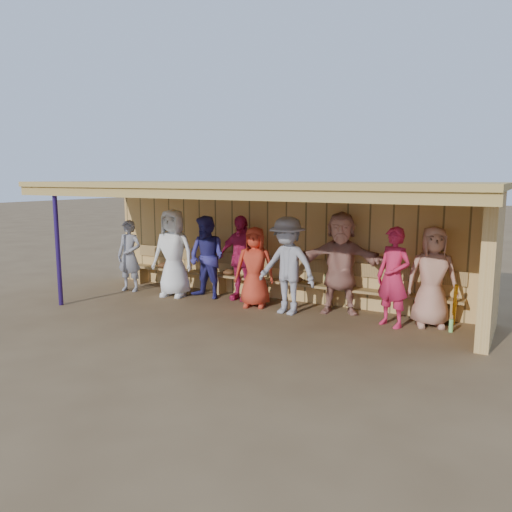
{
  "coord_description": "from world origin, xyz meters",
  "views": [
    {
      "loc": [
        4.74,
        -8.12,
        2.57
      ],
      "look_at": [
        0.0,
        0.35,
        1.05
      ],
      "focal_mm": 35.0,
      "sensor_mm": 36.0,
      "label": 1
    }
  ],
  "objects_px": {
    "player_e": "(287,266)",
    "bench": "(274,275)",
    "player_a": "(129,256)",
    "player_c": "(207,257)",
    "player_b": "(173,253)",
    "player_h": "(432,277)",
    "player_d": "(241,258)",
    "player_f": "(340,263)",
    "player_g": "(393,277)",
    "player_extra": "(255,267)"
  },
  "relations": [
    {
      "from": "player_e",
      "to": "bench",
      "type": "distance_m",
      "value": 1.18
    },
    {
      "from": "player_d",
      "to": "player_b",
      "type": "bearing_deg",
      "value": -161.85
    },
    {
      "from": "player_e",
      "to": "bench",
      "type": "height_order",
      "value": "player_e"
    },
    {
      "from": "player_f",
      "to": "player_a",
      "type": "bearing_deg",
      "value": 168.85
    },
    {
      "from": "player_a",
      "to": "player_c",
      "type": "distance_m",
      "value": 1.97
    },
    {
      "from": "player_a",
      "to": "player_e",
      "type": "distance_m",
      "value": 4.0
    },
    {
      "from": "player_c",
      "to": "player_extra",
      "type": "bearing_deg",
      "value": 1.28
    },
    {
      "from": "player_f",
      "to": "bench",
      "type": "height_order",
      "value": "player_f"
    },
    {
      "from": "player_d",
      "to": "player_g",
      "type": "distance_m",
      "value": 3.34
    },
    {
      "from": "player_d",
      "to": "bench",
      "type": "xyz_separation_m",
      "value": [
        0.63,
        0.31,
        -0.37
      ]
    },
    {
      "from": "player_a",
      "to": "player_b",
      "type": "bearing_deg",
      "value": -5.27
    },
    {
      "from": "player_e",
      "to": "player_b",
      "type": "bearing_deg",
      "value": -175.88
    },
    {
      "from": "player_c",
      "to": "player_g",
      "type": "relative_size",
      "value": 1.02
    },
    {
      "from": "player_g",
      "to": "player_d",
      "type": "bearing_deg",
      "value": -164.02
    },
    {
      "from": "player_a",
      "to": "player_b",
      "type": "height_order",
      "value": "player_b"
    },
    {
      "from": "bench",
      "to": "player_c",
      "type": "bearing_deg",
      "value": -157.64
    },
    {
      "from": "player_h",
      "to": "bench",
      "type": "bearing_deg",
      "value": 152.57
    },
    {
      "from": "player_b",
      "to": "player_e",
      "type": "bearing_deg",
      "value": -12.75
    },
    {
      "from": "player_d",
      "to": "player_e",
      "type": "distance_m",
      "value": 1.45
    },
    {
      "from": "player_extra",
      "to": "bench",
      "type": "distance_m",
      "value": 0.73
    },
    {
      "from": "bench",
      "to": "player_a",
      "type": "bearing_deg",
      "value": -165.64
    },
    {
      "from": "player_e",
      "to": "player_g",
      "type": "height_order",
      "value": "player_e"
    },
    {
      "from": "player_b",
      "to": "player_c",
      "type": "relative_size",
      "value": 1.08
    },
    {
      "from": "player_b",
      "to": "player_g",
      "type": "distance_m",
      "value": 4.76
    },
    {
      "from": "player_c",
      "to": "player_g",
      "type": "height_order",
      "value": "player_c"
    },
    {
      "from": "player_e",
      "to": "player_g",
      "type": "distance_m",
      "value": 1.97
    },
    {
      "from": "player_h",
      "to": "player_extra",
      "type": "relative_size",
      "value": 1.09
    },
    {
      "from": "player_d",
      "to": "bench",
      "type": "height_order",
      "value": "player_d"
    },
    {
      "from": "player_e",
      "to": "player_h",
      "type": "bearing_deg",
      "value": 16.53
    },
    {
      "from": "player_h",
      "to": "player_a",
      "type": "bearing_deg",
      "value": 163.05
    },
    {
      "from": "player_c",
      "to": "player_e",
      "type": "xyz_separation_m",
      "value": [
        2.05,
        -0.29,
        0.04
      ]
    },
    {
      "from": "player_g",
      "to": "player_h",
      "type": "bearing_deg",
      "value": 51.86
    },
    {
      "from": "player_e",
      "to": "player_f",
      "type": "relative_size",
      "value": 0.95
    },
    {
      "from": "player_d",
      "to": "player_g",
      "type": "height_order",
      "value": "player_d"
    },
    {
      "from": "player_a",
      "to": "player_c",
      "type": "relative_size",
      "value": 0.92
    },
    {
      "from": "player_e",
      "to": "player_extra",
      "type": "xyz_separation_m",
      "value": [
        -0.8,
        0.17,
        -0.12
      ]
    },
    {
      "from": "player_b",
      "to": "player_h",
      "type": "bearing_deg",
      "value": -6.78
    },
    {
      "from": "player_h",
      "to": "player_b",
      "type": "bearing_deg",
      "value": 163.07
    },
    {
      "from": "player_b",
      "to": "player_d",
      "type": "relative_size",
      "value": 1.06
    },
    {
      "from": "player_d",
      "to": "player_h",
      "type": "relative_size",
      "value": 1.02
    },
    {
      "from": "player_b",
      "to": "bench",
      "type": "xyz_separation_m",
      "value": [
        2.08,
        0.75,
        -0.43
      ]
    },
    {
      "from": "player_c",
      "to": "player_f",
      "type": "relative_size",
      "value": 0.91
    },
    {
      "from": "player_c",
      "to": "player_extra",
      "type": "distance_m",
      "value": 1.26
    },
    {
      "from": "player_g",
      "to": "player_c",
      "type": "bearing_deg",
      "value": -159.44
    },
    {
      "from": "player_b",
      "to": "player_g",
      "type": "bearing_deg",
      "value": -10.22
    },
    {
      "from": "player_d",
      "to": "player_e",
      "type": "xyz_separation_m",
      "value": [
        1.35,
        -0.53,
        0.03
      ]
    },
    {
      "from": "player_e",
      "to": "player_f",
      "type": "xyz_separation_m",
      "value": [
        0.86,
        0.53,
        0.05
      ]
    },
    {
      "from": "player_d",
      "to": "player_h",
      "type": "xyz_separation_m",
      "value": [
        3.9,
        -0.06,
        -0.02
      ]
    },
    {
      "from": "player_d",
      "to": "player_extra",
      "type": "bearing_deg",
      "value": -32.89
    },
    {
      "from": "player_h",
      "to": "player_extra",
      "type": "height_order",
      "value": "player_h"
    }
  ]
}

